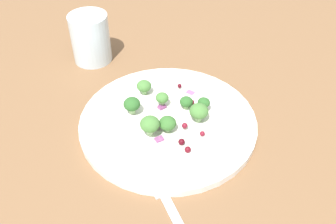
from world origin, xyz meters
The scene contains 23 objects.
ground_plane centered at (0.00, 0.00, -1.00)cm, with size 180.00×180.00×2.00cm, color brown.
plate centered at (2.35, 0.96, 0.86)cm, with size 27.65×27.65×1.70cm.
dressing_pool centered at (2.35, 0.96, 1.30)cm, with size 16.04×16.04×0.20cm, color white.
broccoli_floret_0 centered at (-3.36, 0.62, 3.26)cm, with size 2.64×2.64×2.68cm.
broccoli_floret_1 centered at (0.68, 3.58, 3.05)cm, with size 2.07×2.07×2.10cm.
broccoli_floret_2 centered at (7.00, 1.71, 3.24)cm, with size 2.91×2.91×2.95cm.
broccoli_floret_3 centered at (7.30, 4.14, 3.04)cm, with size 1.98×1.98×2.01cm.
broccoli_floret_4 centered at (-3.10, 5.91, 2.90)cm, with size 2.46×2.46×2.49cm.
broccoli_floret_5 centered at (0.78, -3.28, 3.58)cm, with size 2.91×2.91×2.95cm.
broccoli_floret_6 centered at (2.98, -1.69, 2.83)cm, with size 2.61×2.61×2.64cm.
broccoli_floret_7 centered at (4.52, 4.08, 2.63)cm, with size 2.11×2.11×2.13cm.
cranberry_0 centered at (6.84, -5.03, 1.78)cm, with size 0.93×0.93×0.93cm, color maroon.
cranberry_1 centered at (5.67, -3.90, 1.89)cm, with size 0.96×0.96×0.96cm, color #4C0A14.
cranberry_2 centered at (5.41, -0.77, 2.18)cm, with size 0.88×0.88×0.88cm, color maroon.
cranberry_3 centered at (2.28, 8.82, 1.90)cm, with size 0.73×0.73×0.73cm, color #4C0A14.
cranberry_4 centered at (5.17, 5.31, 1.77)cm, with size 0.83×0.83×0.83cm, color maroon.
cranberry_5 centered at (8.23, -1.36, 1.77)cm, with size 0.78×0.78×0.78cm, color maroon.
onion_bit_0 centered at (1.29, -1.54, 1.93)cm, with size 0.85×1.05×0.58cm, color #934C84.
onion_bit_1 centered at (4.34, 8.13, 1.36)cm, with size 1.33×0.99×0.30cm, color #A35B93.
onion_bit_2 centered at (2.32, -3.90, 1.54)cm, with size 1.25×0.94×0.36cm, color #934C84.
onion_bit_3 centered at (0.76, 3.10, 1.56)cm, with size 0.96×1.20×0.52cm, color #843D75.
fork centered at (8.24, -15.91, 0.25)cm, with size 12.96×15.70×0.50cm.
water_glass centered at (-16.56, 15.25, 4.63)cm, with size 7.25×7.25×9.26cm, color silver.
Camera 1 is at (13.40, -40.22, 40.63)cm, focal length 39.76 mm.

